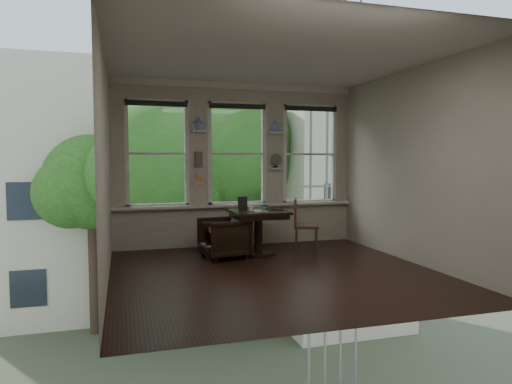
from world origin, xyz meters
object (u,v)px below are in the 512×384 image
object	(u,v)px
table	(258,233)
armchair_left	(224,238)
side_chair_right	(306,226)
mug	(251,208)
laptop	(275,209)

from	to	relation	value
table	armchair_left	size ratio (longest dim) A/B	1.25
side_chair_right	mug	distance (m)	1.07
side_chair_right	laptop	distance (m)	0.65
side_chair_right	laptop	bearing A→B (deg)	114.32
table	mug	xyz separation A→B (m)	(-0.15, -0.06, 0.42)
armchair_left	mug	xyz separation A→B (m)	(0.45, -0.00, 0.47)
table	side_chair_right	xyz separation A→B (m)	(0.86, -0.00, 0.09)
laptop	mug	bearing A→B (deg)	-141.49
laptop	mug	world-z (taller)	mug
table	mug	size ratio (longest dim) A/B	9.69
armchair_left	side_chair_right	xyz separation A→B (m)	(1.46, 0.05, 0.13)
side_chair_right	table	bearing A→B (deg)	112.06
armchair_left	mug	distance (m)	0.65
armchair_left	side_chair_right	world-z (taller)	side_chair_right
armchair_left	side_chair_right	distance (m)	1.47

